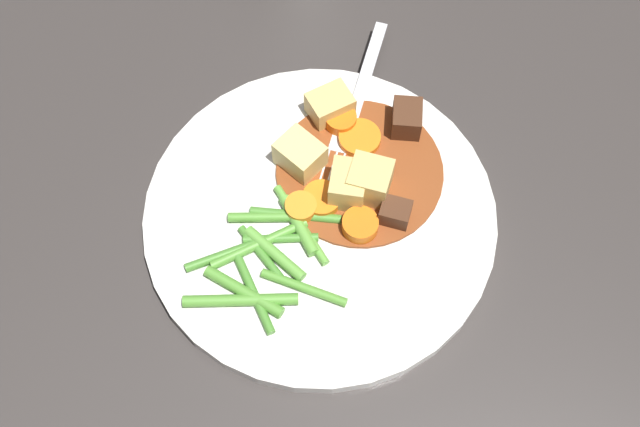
{
  "coord_description": "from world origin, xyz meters",
  "views": [
    {
      "loc": [
        -0.16,
        -0.21,
        0.56
      ],
      "look_at": [
        0.0,
        0.0,
        0.01
      ],
      "focal_mm": 45.04,
      "sensor_mm": 36.0,
      "label": 1
    }
  ],
  "objects_px": {
    "carrot_slice_2": "(360,226)",
    "potato_chunk_0": "(344,181)",
    "fork": "(354,113)",
    "potato_chunk_3": "(370,181)",
    "carrot_slice_4": "(341,121)",
    "potato_chunk_1": "(300,155)",
    "carrot_slice_0": "(360,139)",
    "meat_chunk_0": "(407,119)",
    "dinner_plate": "(320,217)",
    "potato_chunk_2": "(330,105)",
    "meat_chunk_1": "(395,213)",
    "carrot_slice_3": "(301,208)",
    "carrot_slice_1": "(322,200)"
  },
  "relations": [
    {
      "from": "carrot_slice_2",
      "to": "potato_chunk_0",
      "type": "height_order",
      "value": "potato_chunk_0"
    },
    {
      "from": "fork",
      "to": "potato_chunk_0",
      "type": "bearing_deg",
      "value": -134.98
    },
    {
      "from": "potato_chunk_3",
      "to": "fork",
      "type": "bearing_deg",
      "value": 60.68
    },
    {
      "from": "carrot_slice_4",
      "to": "potato_chunk_1",
      "type": "xyz_separation_m",
      "value": [
        -0.05,
        -0.01,
        0.01
      ]
    },
    {
      "from": "carrot_slice_0",
      "to": "carrot_slice_2",
      "type": "distance_m",
      "value": 0.08
    },
    {
      "from": "potato_chunk_0",
      "to": "meat_chunk_0",
      "type": "height_order",
      "value": "potato_chunk_0"
    },
    {
      "from": "dinner_plate",
      "to": "carrot_slice_2",
      "type": "distance_m",
      "value": 0.04
    },
    {
      "from": "potato_chunk_2",
      "to": "meat_chunk_1",
      "type": "xyz_separation_m",
      "value": [
        -0.02,
        -0.1,
        -0.0
      ]
    },
    {
      "from": "carrot_slice_0",
      "to": "carrot_slice_4",
      "type": "distance_m",
      "value": 0.02
    },
    {
      "from": "carrot_slice_4",
      "to": "potato_chunk_3",
      "type": "xyz_separation_m",
      "value": [
        -0.02,
        -0.06,
        0.01
      ]
    },
    {
      "from": "meat_chunk_1",
      "to": "meat_chunk_0",
      "type": "bearing_deg",
      "value": 44.14
    },
    {
      "from": "carrot_slice_2",
      "to": "meat_chunk_1",
      "type": "bearing_deg",
      "value": -18.48
    },
    {
      "from": "carrot_slice_3",
      "to": "meat_chunk_1",
      "type": "relative_size",
      "value": 1.08
    },
    {
      "from": "potato_chunk_0",
      "to": "carrot_slice_4",
      "type": "bearing_deg",
      "value": 54.13
    },
    {
      "from": "carrot_slice_2",
      "to": "meat_chunk_0",
      "type": "xyz_separation_m",
      "value": [
        0.08,
        0.05,
        0.01
      ]
    },
    {
      "from": "carrot_slice_0",
      "to": "meat_chunk_0",
      "type": "xyz_separation_m",
      "value": [
        0.04,
        -0.01,
        0.01
      ]
    },
    {
      "from": "dinner_plate",
      "to": "potato_chunk_3",
      "type": "xyz_separation_m",
      "value": [
        0.04,
        -0.01,
        0.02
      ]
    },
    {
      "from": "carrot_slice_1",
      "to": "carrot_slice_3",
      "type": "distance_m",
      "value": 0.02
    },
    {
      "from": "potato_chunk_0",
      "to": "meat_chunk_0",
      "type": "xyz_separation_m",
      "value": [
        0.07,
        0.01,
        -0.0
      ]
    },
    {
      "from": "carrot_slice_1",
      "to": "potato_chunk_1",
      "type": "distance_m",
      "value": 0.04
    },
    {
      "from": "potato_chunk_0",
      "to": "carrot_slice_0",
      "type": "bearing_deg",
      "value": 35.78
    },
    {
      "from": "potato_chunk_3",
      "to": "potato_chunk_2",
      "type": "bearing_deg",
      "value": 75.07
    },
    {
      "from": "carrot_slice_0",
      "to": "carrot_slice_2",
      "type": "xyz_separation_m",
      "value": [
        -0.05,
        -0.06,
        0.0
      ]
    },
    {
      "from": "meat_chunk_1",
      "to": "carrot_slice_1",
      "type": "bearing_deg",
      "value": 128.55
    },
    {
      "from": "carrot_slice_4",
      "to": "fork",
      "type": "distance_m",
      "value": 0.02
    },
    {
      "from": "carrot_slice_0",
      "to": "carrot_slice_1",
      "type": "bearing_deg",
      "value": -156.4
    },
    {
      "from": "carrot_slice_2",
      "to": "potato_chunk_3",
      "type": "bearing_deg",
      "value": 39.67
    },
    {
      "from": "carrot_slice_1",
      "to": "meat_chunk_0",
      "type": "relative_size",
      "value": 1.06
    },
    {
      "from": "fork",
      "to": "carrot_slice_3",
      "type": "bearing_deg",
      "value": -152.83
    },
    {
      "from": "carrot_slice_0",
      "to": "potato_chunk_3",
      "type": "height_order",
      "value": "potato_chunk_3"
    },
    {
      "from": "meat_chunk_1",
      "to": "carrot_slice_0",
      "type": "bearing_deg",
      "value": 72.79
    },
    {
      "from": "carrot_slice_0",
      "to": "potato_chunk_0",
      "type": "distance_m",
      "value": 0.05
    },
    {
      "from": "carrot_slice_0",
      "to": "potato_chunk_2",
      "type": "bearing_deg",
      "value": 93.46
    },
    {
      "from": "potato_chunk_1",
      "to": "meat_chunk_0",
      "type": "xyz_separation_m",
      "value": [
        0.09,
        -0.02,
        -0.0
      ]
    },
    {
      "from": "fork",
      "to": "carrot_slice_0",
      "type": "bearing_deg",
      "value": -119.0
    },
    {
      "from": "potato_chunk_3",
      "to": "potato_chunk_0",
      "type": "bearing_deg",
      "value": 140.08
    },
    {
      "from": "carrot_slice_1",
      "to": "potato_chunk_2",
      "type": "xyz_separation_m",
      "value": [
        0.05,
        0.06,
        0.01
      ]
    },
    {
      "from": "meat_chunk_1",
      "to": "fork",
      "type": "height_order",
      "value": "meat_chunk_1"
    },
    {
      "from": "potato_chunk_3",
      "to": "carrot_slice_4",
      "type": "bearing_deg",
      "value": 71.8
    },
    {
      "from": "meat_chunk_1",
      "to": "potato_chunk_0",
      "type": "bearing_deg",
      "value": 109.9
    },
    {
      "from": "carrot_slice_1",
      "to": "potato_chunk_1",
      "type": "bearing_deg",
      "value": 78.44
    },
    {
      "from": "potato_chunk_0",
      "to": "dinner_plate",
      "type": "bearing_deg",
      "value": -169.62
    },
    {
      "from": "carrot_slice_4",
      "to": "potato_chunk_3",
      "type": "distance_m",
      "value": 0.06
    },
    {
      "from": "potato_chunk_3",
      "to": "carrot_slice_3",
      "type": "bearing_deg",
      "value": 161.11
    },
    {
      "from": "meat_chunk_0",
      "to": "dinner_plate",
      "type": "bearing_deg",
      "value": -169.12
    },
    {
      "from": "potato_chunk_0",
      "to": "meat_chunk_0",
      "type": "distance_m",
      "value": 0.08
    },
    {
      "from": "meat_chunk_1",
      "to": "fork",
      "type": "distance_m",
      "value": 0.1
    },
    {
      "from": "dinner_plate",
      "to": "fork",
      "type": "xyz_separation_m",
      "value": [
        0.08,
        0.05,
        0.01
      ]
    },
    {
      "from": "dinner_plate",
      "to": "carrot_slice_1",
      "type": "distance_m",
      "value": 0.01
    },
    {
      "from": "dinner_plate",
      "to": "carrot_slice_2",
      "type": "height_order",
      "value": "carrot_slice_2"
    }
  ]
}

